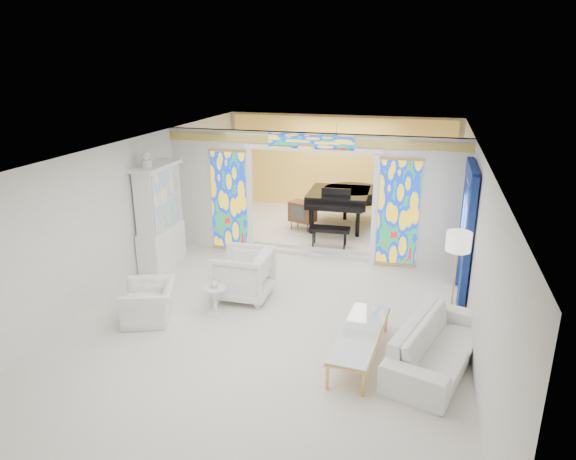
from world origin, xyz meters
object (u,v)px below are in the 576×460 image
(armchair_left, at_px, (149,302))
(tv_console, at_px, (303,212))
(coffee_table, at_px, (360,334))
(grand_piano, at_px, (345,197))
(sofa, at_px, (437,345))
(china_cabinet, at_px, (160,217))
(armchair_right, at_px, (243,274))

(armchair_left, height_order, tv_console, tv_console)
(coffee_table, bearing_deg, grand_piano, 101.78)
(sofa, relative_size, coffee_table, 1.16)
(grand_piano, bearing_deg, armchair_left, -116.24)
(china_cabinet, distance_m, tv_console, 3.93)
(armchair_right, bearing_deg, grand_piano, 163.97)
(sofa, height_order, tv_console, tv_console)
(coffee_table, relative_size, grand_piano, 0.68)
(armchair_left, xyz_separation_m, tv_console, (1.60, 5.31, 0.35))
(china_cabinet, bearing_deg, coffee_table, -28.81)
(armchair_left, relative_size, grand_piano, 0.33)
(sofa, xyz_separation_m, tv_console, (-3.51, 5.48, 0.32))
(armchair_right, relative_size, sofa, 0.45)
(armchair_right, xyz_separation_m, sofa, (3.76, -1.49, -0.14))
(armchair_right, height_order, tv_console, armchair_right)
(armchair_left, relative_size, sofa, 0.42)
(coffee_table, height_order, grand_piano, grand_piano)
(armchair_right, bearing_deg, china_cabinet, -115.92)
(grand_piano, xyz_separation_m, tv_console, (-1.02, -0.67, -0.32))
(china_cabinet, bearing_deg, armchair_right, -25.10)
(china_cabinet, height_order, armchair_left, china_cabinet)
(armchair_right, xyz_separation_m, tv_console, (0.25, 3.99, 0.18))
(coffee_table, bearing_deg, tv_console, 112.56)
(armchair_right, relative_size, grand_piano, 0.35)
(tv_console, bearing_deg, china_cabinet, -114.20)
(china_cabinet, relative_size, grand_piano, 0.88)
(china_cabinet, height_order, sofa, china_cabinet)
(china_cabinet, bearing_deg, sofa, -23.04)
(armchair_right, distance_m, tv_console, 4.00)
(armchair_left, height_order, grand_piano, grand_piano)
(grand_piano, bearing_deg, armchair_right, -107.82)
(sofa, distance_m, tv_console, 6.52)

